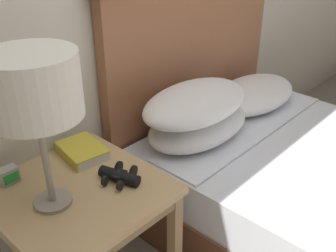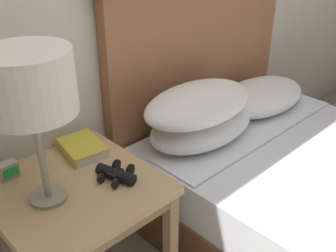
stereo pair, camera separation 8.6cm
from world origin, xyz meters
name	(u,v)px [view 1 (the left image)]	position (x,y,z in m)	size (l,w,h in m)	color
nightstand	(78,205)	(-0.59, 0.76, 0.50)	(0.58, 0.58, 0.57)	tan
bed	(321,192)	(0.38, 0.21, 0.29)	(1.31, 1.88, 1.22)	brown
table_lamp	(33,88)	(-0.69, 0.75, 1.00)	(0.29, 0.29, 0.53)	gray
book_on_nightstand	(82,151)	(-0.44, 0.92, 0.59)	(0.18, 0.23, 0.04)	silver
binoculars_pair	(120,176)	(-0.45, 0.68, 0.60)	(0.15, 0.16, 0.05)	black
alarm_clock	(9,175)	(-0.73, 0.97, 0.60)	(0.07, 0.05, 0.06)	#B7B2A8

